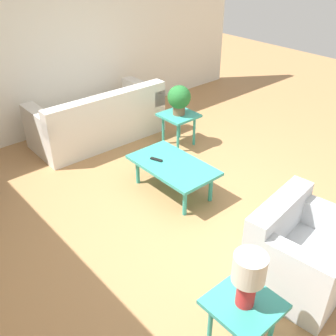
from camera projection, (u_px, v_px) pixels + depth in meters
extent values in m
plane|color=#A87A4C|center=(200.00, 205.00, 4.74)|extent=(14.00, 14.00, 0.00)
cube|color=silver|center=(62.00, 43.00, 6.00)|extent=(0.12, 7.20, 2.70)
cube|color=silver|center=(98.00, 125.00, 6.12)|extent=(0.93, 1.99, 0.45)
cube|color=silver|center=(108.00, 107.00, 5.68)|extent=(0.23, 1.98, 0.38)
cube|color=silver|center=(143.00, 91.00, 6.43)|extent=(0.91, 0.21, 0.25)
cube|color=silver|center=(40.00, 120.00, 5.45)|extent=(0.91, 0.21, 0.25)
cube|color=silver|center=(301.00, 265.00, 3.59)|extent=(0.89, 0.99, 0.44)
cube|color=silver|center=(279.00, 217.00, 3.54)|extent=(0.31, 0.91, 0.37)
cube|color=silver|center=(288.00, 259.00, 3.18)|extent=(0.79, 0.26, 0.24)
cube|color=silver|center=(325.00, 217.00, 3.65)|extent=(0.79, 0.26, 0.24)
cube|color=teal|center=(173.00, 165.00, 4.78)|extent=(1.10, 0.64, 0.04)
cylinder|color=teal|center=(211.00, 188.00, 4.72)|extent=(0.05, 0.05, 0.36)
cylinder|color=teal|center=(163.00, 160.00, 5.29)|extent=(0.05, 0.05, 0.36)
cylinder|color=teal|center=(185.00, 202.00, 4.48)|extent=(0.05, 0.05, 0.36)
cylinder|color=teal|center=(138.00, 171.00, 5.05)|extent=(0.05, 0.05, 0.36)
cube|color=teal|center=(179.00, 115.00, 5.82)|extent=(0.50, 0.50, 0.04)
cylinder|color=teal|center=(194.00, 131.00, 5.93)|extent=(0.04, 0.04, 0.46)
cylinder|color=teal|center=(179.00, 124.00, 6.15)|extent=(0.04, 0.04, 0.46)
cylinder|color=teal|center=(178.00, 137.00, 5.75)|extent=(0.04, 0.04, 0.46)
cylinder|color=teal|center=(163.00, 130.00, 5.96)|extent=(0.04, 0.04, 0.46)
cube|color=teal|center=(244.00, 304.00, 2.89)|extent=(0.50, 0.50, 0.04)
cylinder|color=teal|center=(272.00, 328.00, 3.01)|extent=(0.04, 0.04, 0.46)
cylinder|color=teal|center=(238.00, 301.00, 3.22)|extent=(0.04, 0.04, 0.46)
cylinder|color=teal|center=(210.00, 324.00, 3.03)|extent=(0.04, 0.04, 0.46)
cylinder|color=brown|center=(179.00, 110.00, 5.78)|extent=(0.18, 0.18, 0.12)
sphere|color=#236B2D|center=(179.00, 97.00, 5.67)|extent=(0.34, 0.34, 0.34)
cylinder|color=red|center=(246.00, 291.00, 2.82)|extent=(0.14, 0.14, 0.24)
cylinder|color=beige|center=(250.00, 268.00, 2.70)|extent=(0.24, 0.24, 0.22)
cube|color=black|center=(156.00, 159.00, 4.83)|extent=(0.16, 0.09, 0.02)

